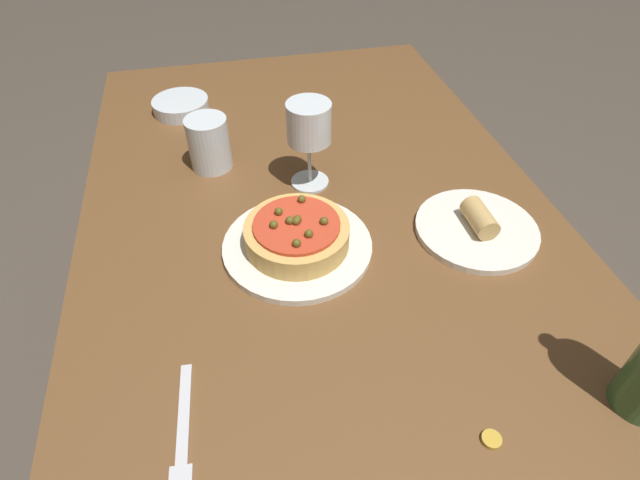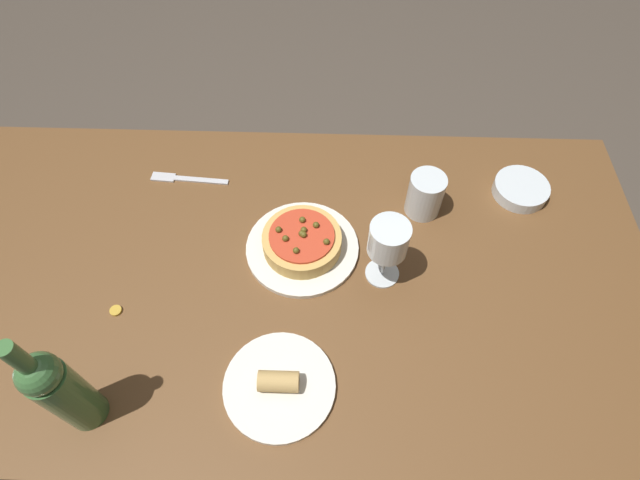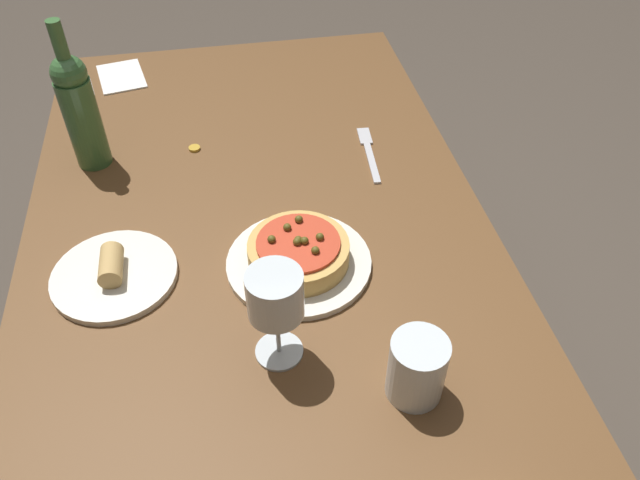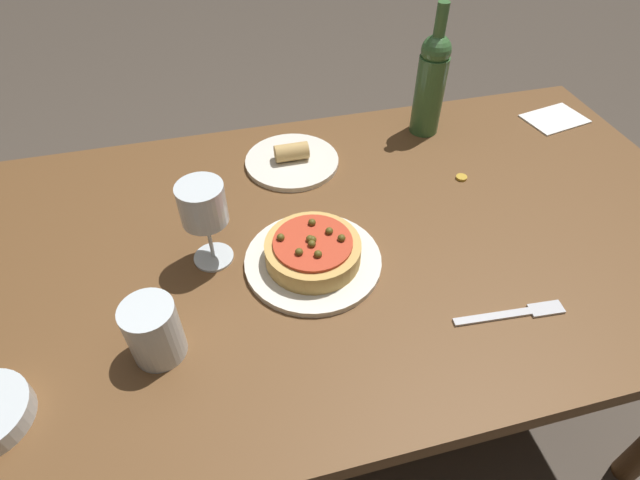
{
  "view_description": "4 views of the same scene",
  "coord_description": "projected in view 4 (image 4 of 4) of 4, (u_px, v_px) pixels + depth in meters",
  "views": [
    {
      "loc": [
        0.56,
        -0.15,
        1.29
      ],
      "look_at": [
        -0.01,
        -0.02,
        0.74
      ],
      "focal_mm": 28.0,
      "sensor_mm": 36.0,
      "label": 1
    },
    {
      "loc": [
        -0.09,
        0.55,
        1.63
      ],
      "look_at": [
        -0.07,
        -0.05,
        0.76
      ],
      "focal_mm": 28.0,
      "sensor_mm": 36.0,
      "label": 2
    },
    {
      "loc": [
        -0.77,
        0.04,
        1.48
      ],
      "look_at": [
        -0.03,
        -0.1,
        0.76
      ],
      "focal_mm": 35.0,
      "sensor_mm": 36.0,
      "label": 3
    },
    {
      "loc": [
        -0.17,
        -0.66,
        1.38
      ],
      "look_at": [
        -0.02,
        -0.04,
        0.75
      ],
      "focal_mm": 28.0,
      "sensor_mm": 36.0,
      "label": 4
    }
  ],
  "objects": [
    {
      "name": "fork",
      "position": [
        516.0,
        313.0,
        0.83
      ],
      "size": [
        0.19,
        0.03,
        0.0
      ],
      "rotation": [
        0.0,
        0.0,
        -0.08
      ],
      "color": "silver",
      "rests_on": "dining_table"
    },
    {
      "name": "paper_napkin",
      "position": [
        555.0,
        119.0,
        1.26
      ],
      "size": [
        0.16,
        0.13,
        0.0
      ],
      "color": "white",
      "rests_on": "dining_table"
    },
    {
      "name": "side_plate",
      "position": [
        292.0,
        160.0,
        1.12
      ],
      "size": [
        0.21,
        0.21,
        0.05
      ],
      "color": "white",
      "rests_on": "dining_table"
    },
    {
      "name": "wine_glass",
      "position": [
        203.0,
        207.0,
        0.83
      ],
      "size": [
        0.08,
        0.08,
        0.17
      ],
      "color": "silver",
      "rests_on": "dining_table"
    },
    {
      "name": "pizza",
      "position": [
        313.0,
        250.0,
        0.89
      ],
      "size": [
        0.17,
        0.17,
        0.06
      ],
      "color": "tan",
      "rests_on": "dinner_plate"
    },
    {
      "name": "dinner_plate",
      "position": [
        313.0,
        261.0,
        0.91
      ],
      "size": [
        0.25,
        0.25,
        0.01
      ],
      "color": "white",
      "rests_on": "dining_table"
    },
    {
      "name": "wine_bottle",
      "position": [
        431.0,
        82.0,
        1.14
      ],
      "size": [
        0.07,
        0.07,
        0.3
      ],
      "color": "#3D6B38",
      "rests_on": "dining_table"
    },
    {
      "name": "water_cup",
      "position": [
        154.0,
        331.0,
        0.74
      ],
      "size": [
        0.08,
        0.08,
        0.1
      ],
      "color": "silver",
      "rests_on": "dining_table"
    },
    {
      "name": "bottle_cap",
      "position": [
        461.0,
        178.0,
        1.09
      ],
      "size": [
        0.02,
        0.02,
        0.01
      ],
      "color": "gold",
      "rests_on": "dining_table"
    },
    {
      "name": "dining_table",
      "position": [
        323.0,
        266.0,
        1.01
      ],
      "size": [
        1.6,
        0.85,
        0.71
      ],
      "color": "brown",
      "rests_on": "ground_plane"
    },
    {
      "name": "ground_plane",
      "position": [
        322.0,
        412.0,
        1.45
      ],
      "size": [
        14.0,
        14.0,
        0.0
      ],
      "primitive_type": "plane",
      "color": "#4C4238"
    }
  ]
}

